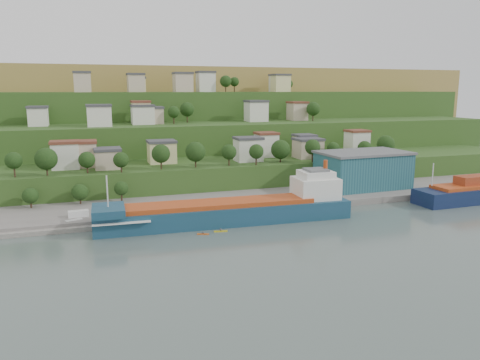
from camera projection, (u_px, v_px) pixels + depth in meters
name	position (u px, v px, depth m)	size (l,w,h in m)	color
ground	(268.00, 229.00, 122.71)	(500.00, 500.00, 0.00)	#404E4B
quay	(293.00, 200.00, 155.00)	(220.00, 26.00, 4.00)	slate
pebble_beach	(49.00, 226.00, 126.12)	(40.00, 18.00, 2.40)	slate
hillside	(163.00, 151.00, 279.83)	(360.00, 210.08, 96.00)	#284719
cargo_ship_near	(234.00, 212.00, 129.07)	(70.73, 13.88, 18.08)	#143D4E
warehouse	(363.00, 169.00, 164.98)	(31.79, 20.32, 12.80)	#1C4755
caravan	(79.00, 215.00, 127.46)	(5.34, 2.23, 2.49)	silver
dinghy	(74.00, 221.00, 124.32)	(4.38, 1.64, 0.88)	silver
kayak_orange	(203.00, 234.00, 118.40)	(3.03, 1.55, 0.76)	#CD5512
kayak_yellow	(221.00, 231.00, 120.70)	(3.59, 1.15, 0.88)	gold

